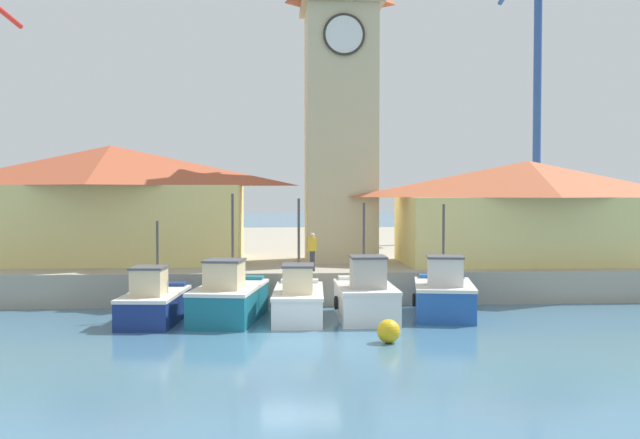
{
  "coord_description": "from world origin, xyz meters",
  "views": [
    {
      "loc": [
        -0.98,
        -23.7,
        4.69
      ],
      "look_at": [
        1.22,
        8.77,
        3.5
      ],
      "focal_mm": 42.0,
      "sensor_mm": 36.0,
      "label": 1
    }
  ],
  "objects_px": {
    "fishing_boat_far_left": "(154,303)",
    "fishing_boat_left_outer": "(229,299)",
    "fishing_boat_left_inner": "(298,300)",
    "clock_tower": "(340,92)",
    "fishing_boat_mid_left": "(366,297)",
    "mooring_buoy": "(389,331)",
    "warehouse_left": "(111,202)",
    "fishing_boat_center": "(444,295)",
    "warehouse_right": "(528,211)",
    "port_crane_far": "(536,121)",
    "dock_worker_near_tower": "(312,251)"
  },
  "relations": [
    {
      "from": "fishing_boat_mid_left",
      "to": "fishing_boat_far_left",
      "type": "bearing_deg",
      "value": -178.91
    },
    {
      "from": "port_crane_far",
      "to": "fishing_boat_mid_left",
      "type": "bearing_deg",
      "value": -122.14
    },
    {
      "from": "fishing_boat_left_outer",
      "to": "warehouse_right",
      "type": "distance_m",
      "value": 15.47
    },
    {
      "from": "fishing_boat_far_left",
      "to": "clock_tower",
      "type": "xyz_separation_m",
      "value": [
        7.6,
        8.79,
        8.82
      ]
    },
    {
      "from": "fishing_boat_left_inner",
      "to": "fishing_boat_mid_left",
      "type": "distance_m",
      "value": 2.49
    },
    {
      "from": "fishing_boat_far_left",
      "to": "fishing_boat_left_inner",
      "type": "bearing_deg",
      "value": 3.67
    },
    {
      "from": "clock_tower",
      "to": "mooring_buoy",
      "type": "relative_size",
      "value": 23.14
    },
    {
      "from": "fishing_boat_left_outer",
      "to": "dock_worker_near_tower",
      "type": "height_order",
      "value": "fishing_boat_left_outer"
    },
    {
      "from": "fishing_boat_center",
      "to": "fishing_boat_left_outer",
      "type": "bearing_deg",
      "value": -177.83
    },
    {
      "from": "fishing_boat_far_left",
      "to": "fishing_boat_left_inner",
      "type": "distance_m",
      "value": 5.25
    },
    {
      "from": "warehouse_left",
      "to": "warehouse_right",
      "type": "height_order",
      "value": "warehouse_left"
    },
    {
      "from": "fishing_boat_left_inner",
      "to": "clock_tower",
      "type": "height_order",
      "value": "clock_tower"
    },
    {
      "from": "clock_tower",
      "to": "dock_worker_near_tower",
      "type": "bearing_deg",
      "value": -108.94
    },
    {
      "from": "clock_tower",
      "to": "fishing_boat_left_outer",
      "type": "bearing_deg",
      "value": -119.71
    },
    {
      "from": "fishing_boat_left_inner",
      "to": "fishing_boat_center",
      "type": "bearing_deg",
      "value": 1.61
    },
    {
      "from": "dock_worker_near_tower",
      "to": "fishing_boat_mid_left",
      "type": "bearing_deg",
      "value": -65.84
    },
    {
      "from": "warehouse_left",
      "to": "mooring_buoy",
      "type": "bearing_deg",
      "value": -50.23
    },
    {
      "from": "fishing_boat_mid_left",
      "to": "fishing_boat_center",
      "type": "bearing_deg",
      "value": 6.49
    },
    {
      "from": "clock_tower",
      "to": "fishing_boat_mid_left",
      "type": "bearing_deg",
      "value": -89.21
    },
    {
      "from": "fishing_boat_far_left",
      "to": "fishing_boat_left_outer",
      "type": "xyz_separation_m",
      "value": [
        2.69,
        0.19,
        0.1
      ]
    },
    {
      "from": "dock_worker_near_tower",
      "to": "fishing_boat_left_outer",
      "type": "bearing_deg",
      "value": -130.38
    },
    {
      "from": "dock_worker_near_tower",
      "to": "fishing_boat_left_inner",
      "type": "bearing_deg",
      "value": -101.18
    },
    {
      "from": "warehouse_right",
      "to": "port_crane_far",
      "type": "height_order",
      "value": "port_crane_far"
    },
    {
      "from": "fishing_boat_center",
      "to": "mooring_buoy",
      "type": "distance_m",
      "value": 5.59
    },
    {
      "from": "fishing_boat_far_left",
      "to": "mooring_buoy",
      "type": "xyz_separation_m",
      "value": [
        7.86,
        -4.29,
        -0.34
      ]
    },
    {
      "from": "fishing_boat_far_left",
      "to": "fishing_boat_center",
      "type": "height_order",
      "value": "fishing_boat_center"
    },
    {
      "from": "fishing_boat_left_inner",
      "to": "port_crane_far",
      "type": "distance_m",
      "value": 31.0
    },
    {
      "from": "fishing_boat_mid_left",
      "to": "clock_tower",
      "type": "height_order",
      "value": "clock_tower"
    },
    {
      "from": "warehouse_right",
      "to": "mooring_buoy",
      "type": "bearing_deg",
      "value": -126.63
    },
    {
      "from": "mooring_buoy",
      "to": "dock_worker_near_tower",
      "type": "xyz_separation_m",
      "value": [
        -1.89,
        8.33,
        1.85
      ]
    },
    {
      "from": "fishing_boat_far_left",
      "to": "clock_tower",
      "type": "distance_m",
      "value": 14.58
    },
    {
      "from": "port_crane_far",
      "to": "fishing_boat_center",
      "type": "bearing_deg",
      "value": -117.03
    },
    {
      "from": "fishing_boat_far_left",
      "to": "fishing_boat_left_outer",
      "type": "relative_size",
      "value": 0.9
    },
    {
      "from": "fishing_boat_mid_left",
      "to": "warehouse_left",
      "type": "height_order",
      "value": "warehouse_left"
    },
    {
      "from": "warehouse_right",
      "to": "fishing_boat_center",
      "type": "bearing_deg",
      "value": -130.3
    },
    {
      "from": "fishing_boat_mid_left",
      "to": "mooring_buoy",
      "type": "height_order",
      "value": "fishing_boat_mid_left"
    },
    {
      "from": "warehouse_left",
      "to": "fishing_boat_mid_left",
      "type": "bearing_deg",
      "value": -39.29
    },
    {
      "from": "fishing_boat_center",
      "to": "clock_tower",
      "type": "relative_size",
      "value": 0.26
    },
    {
      "from": "mooring_buoy",
      "to": "warehouse_left",
      "type": "bearing_deg",
      "value": 129.77
    },
    {
      "from": "fishing_boat_left_outer",
      "to": "fishing_boat_left_inner",
      "type": "height_order",
      "value": "fishing_boat_left_outer"
    },
    {
      "from": "dock_worker_near_tower",
      "to": "fishing_boat_far_left",
      "type": "bearing_deg",
      "value": -145.89
    },
    {
      "from": "fishing_boat_mid_left",
      "to": "mooring_buoy",
      "type": "xyz_separation_m",
      "value": [
        0.15,
        -4.44,
        -0.44
      ]
    },
    {
      "from": "warehouse_right",
      "to": "mooring_buoy",
      "type": "xyz_separation_m",
      "value": [
        -8.39,
        -11.28,
        -3.45
      ]
    },
    {
      "from": "fishing_boat_center",
      "to": "warehouse_left",
      "type": "bearing_deg",
      "value": 148.23
    },
    {
      "from": "fishing_boat_mid_left",
      "to": "port_crane_far",
      "type": "bearing_deg",
      "value": 57.86
    },
    {
      "from": "warehouse_right",
      "to": "port_crane_far",
      "type": "xyz_separation_m",
      "value": [
        6.59,
        17.23,
        5.88
      ]
    },
    {
      "from": "fishing_boat_center",
      "to": "warehouse_right",
      "type": "bearing_deg",
      "value": 49.7
    },
    {
      "from": "port_crane_far",
      "to": "dock_worker_near_tower",
      "type": "distance_m",
      "value": 27.35
    },
    {
      "from": "warehouse_left",
      "to": "fishing_boat_center",
      "type": "bearing_deg",
      "value": -31.77
    },
    {
      "from": "fishing_boat_left_outer",
      "to": "fishing_boat_mid_left",
      "type": "distance_m",
      "value": 5.03
    }
  ]
}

